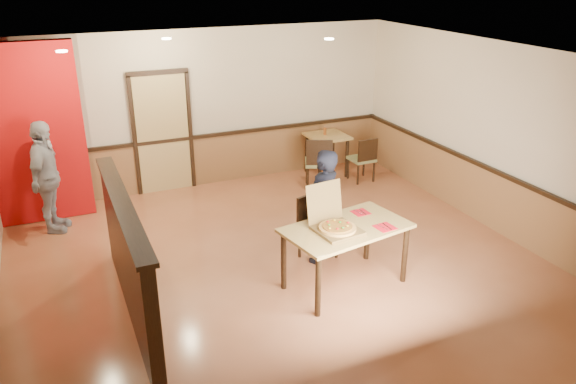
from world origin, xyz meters
The scene contains 26 objects.
floor centered at (0.00, 0.00, 0.00)m, with size 7.00×7.00×0.00m, color #BF714A.
ceiling centered at (0.00, 0.00, 2.80)m, with size 7.00×7.00×0.00m, color black.
wall_back centered at (0.00, 3.50, 1.40)m, with size 7.00×7.00×0.00m, color beige.
wall_right centered at (3.50, 0.00, 1.40)m, with size 7.00×7.00×0.00m, color beige.
wainscot_back centered at (0.00, 3.47, 0.45)m, with size 7.00×0.04×0.90m, color brown.
chair_rail_back centered at (0.00, 3.45, 0.92)m, with size 7.00×0.06×0.06m, color black.
wainscot_right centered at (3.47, 0.00, 0.45)m, with size 0.04×7.00×0.90m, color brown.
chair_rail_right centered at (3.45, 0.00, 0.92)m, with size 0.06×7.00×0.06m, color black.
back_door centered at (-0.80, 3.46, 1.05)m, with size 0.90×0.06×2.10m, color tan.
booth_partition centered at (-2.00, -0.20, 0.74)m, with size 0.20×3.10×1.44m.
red_accent_panel centered at (-2.90, 3.00, 1.40)m, with size 1.60×0.20×2.78m, color #B60D0D.
spot_a centered at (-2.30, 1.80, 2.78)m, with size 0.14×0.14×0.02m, color #FFE4B2.
spot_b centered at (-0.80, 2.50, 2.78)m, with size 0.14×0.14×0.02m, color #FFE4B2.
spot_c centered at (1.40, 1.50, 2.78)m, with size 0.14×0.14×0.02m, color #FFE4B2.
main_table centered at (0.57, -0.67, 0.71)m, with size 1.67×1.14×0.82m.
diner_chair centered at (0.56, 0.17, 0.49)m, with size 0.56×0.56×0.89m.
side_chair_left centered at (1.73, 2.40, 0.53)m, with size 0.63×0.63×0.97m.
side_chair_right centered at (2.66, 2.40, 0.46)m, with size 0.44×0.44×0.85m.
side_table centered at (2.21, 3.01, 0.61)m, with size 0.74×0.74×0.79m.
diner centered at (0.60, 0.03, 0.80)m, with size 0.59×0.38×1.60m, color black.
passerby centered at (-2.75, 2.50, 0.87)m, with size 1.02×0.42×1.73m, color #9C9AA3.
pizza_box centered at (0.39, -0.69, 0.89)m, with size 0.57×0.65×0.53m.
pizza centered at (0.40, -0.75, 0.88)m, with size 0.45×0.45×0.03m, color gold.
napkin_near centered at (0.99, -0.88, 0.83)m, with size 0.25×0.25×0.01m.
napkin_far centered at (0.94, -0.38, 0.83)m, with size 0.22×0.22×0.01m.
condiment centered at (2.19, 3.07, 0.86)m, with size 0.06×0.06×0.14m, color brown.
Camera 1 is at (-2.58, -6.07, 3.86)m, focal length 35.00 mm.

